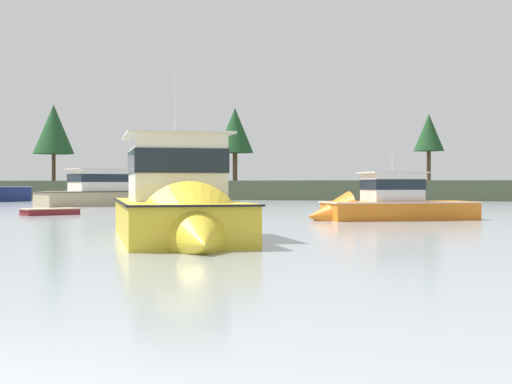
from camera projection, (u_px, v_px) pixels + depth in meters
far_shore_bank at (393, 189)px, 89.95m from camera, size 200.99×41.02×1.96m
cruiser_orange at (382, 209)px, 32.79m from camera, size 8.02×5.54×3.91m
cruiser_sand at (113, 197)px, 54.31m from camera, size 9.17×9.89×5.70m
dinghy_maroon at (50, 213)px, 38.04m from camera, size 2.77×3.13×0.48m
cruiser_yellow at (179, 214)px, 20.86m from camera, size 7.34×10.69×6.14m
mooring_buoy_orange at (405, 203)px, 59.06m from camera, size 0.42×0.42×0.47m
shore_tree_center_right at (235, 131)px, 84.52m from camera, size 4.27×4.27×8.49m
shore_tree_inland_b at (54, 129)px, 83.33m from camera, size 4.61×4.61×8.74m
shore_tree_right_mid at (429, 133)px, 89.76m from camera, size 3.71×3.71×8.25m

